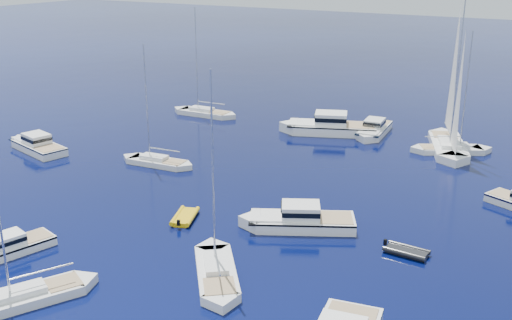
{
  "coord_description": "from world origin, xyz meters",
  "views": [
    {
      "loc": [
        25.07,
        -21.24,
        20.79
      ],
      "look_at": [
        -2.39,
        26.12,
        2.2
      ],
      "focal_mm": 42.67,
      "sensor_mm": 36.0,
      "label": 1
    }
  ],
  "objects": [
    {
      "name": "motor_cruiser_centre",
      "position": [
        5.73,
        18.81,
        0.0
      ],
      "size": [
        10.27,
        7.29,
        2.62
      ],
      "primitive_type": null,
      "rotation": [
        0.0,
        0.0,
        2.05
      ],
      "color": "white",
      "rests_on": "ground"
    },
    {
      "name": "motor_cruiser_horizon",
      "position": [
        1.88,
        47.21,
        0.0
      ],
      "size": [
        3.7,
        9.42,
        2.41
      ],
      "primitive_type": null,
      "rotation": [
        0.0,
        0.0,
        3.24
      ],
      "color": "silver",
      "rests_on": "ground"
    },
    {
      "name": "sailboat_mid_r",
      "position": [
        4.42,
        9.02,
        0.0
      ],
      "size": [
        8.18,
        9.36,
        14.56
      ],
      "primitive_type": null,
      "rotation": [
        0.0,
        0.0,
        0.67
      ],
      "color": "white",
      "rests_on": "ground"
    },
    {
      "name": "motor_cruiser_far_l",
      "position": [
        -28.46,
        22.35,
        0.0
      ],
      "size": [
        10.05,
        5.22,
        2.53
      ],
      "primitive_type": null,
      "rotation": [
        0.0,
        0.0,
        1.32
      ],
      "color": "white",
      "rests_on": "ground"
    },
    {
      "name": "tender_grey_far",
      "position": [
        -2.89,
        47.53,
        0.0
      ],
      "size": [
        4.61,
        3.14,
        0.95
      ],
      "primitive_type": null,
      "rotation": [
        0.0,
        0.0,
        1.35
      ],
      "color": "black",
      "rests_on": "ground"
    },
    {
      "name": "sailboat_mid_l",
      "position": [
        -13.77,
        25.26,
        0.0
      ],
      "size": [
        8.97,
        3.14,
        12.92
      ],
      "primitive_type": null,
      "rotation": [
        0.0,
        0.0,
        1.67
      ],
      "color": "silver",
      "rests_on": "ground"
    },
    {
      "name": "tender_yellow",
      "position": [
        -3.07,
        15.59,
        0.0
      ],
      "size": [
        3.18,
        4.14,
        0.95
      ],
      "primitive_type": null,
      "rotation": [
        0.0,
        0.0,
        0.36
      ],
      "color": "#E9B80D",
      "rests_on": "ground"
    },
    {
      "name": "motor_cruiser_distant",
      "position": [
        -3.11,
        45.03,
        0.0
      ],
      "size": [
        13.18,
        8.19,
        3.32
      ],
      "primitive_type": null,
      "rotation": [
        0.0,
        0.0,
        1.94
      ],
      "color": "white",
      "rests_on": "ground"
    },
    {
      "name": "sailboat_far_l",
      "position": [
        -21.18,
        44.56,
        0.0
      ],
      "size": [
        10.22,
        3.18,
        14.83
      ],
      "primitive_type": null,
      "rotation": [
        0.0,
        0.0,
        1.63
      ],
      "color": "silver",
      "rests_on": "ground"
    },
    {
      "name": "sailboat_fore",
      "position": [
        -4.18,
        0.47,
        0.0
      ],
      "size": [
        6.6,
        9.63,
        14.05
      ],
      "primitive_type": null,
      "rotation": [
        0.0,
        0.0,
        2.66
      ],
      "color": "silver",
      "rests_on": "ground"
    },
    {
      "name": "motor_cruiser_near",
      "position": [
        -10.63,
        4.05,
        0.0
      ],
      "size": [
        4.27,
        7.92,
        1.99
      ],
      "primitive_type": null,
      "rotation": [
        0.0,
        0.0,
        2.87
      ],
      "color": "white",
      "rests_on": "ground"
    },
    {
      "name": "tender_grey_near",
      "position": [
        14.61,
        18.72,
        0.0
      ],
      "size": [
        3.41,
        2.02,
        0.95
      ],
      "primitive_type": null,
      "rotation": [
        0.0,
        0.0,
        4.66
      ],
      "color": "black",
      "rests_on": "ground"
    },
    {
      "name": "sailboat_centre",
      "position": [
        11.68,
        44.8,
        0.0
      ],
      "size": [
        9.37,
        6.72,
        13.79
      ],
      "primitive_type": null,
      "rotation": [
        0.0,
        0.0,
        5.22
      ],
      "color": "silver",
      "rests_on": "ground"
    },
    {
      "name": "sailboat_sails_r",
      "position": [
        11.16,
        45.47,
        0.0
      ],
      "size": [
        7.81,
        13.51,
        19.32
      ],
      "primitive_type": null,
      "rotation": [
        0.0,
        0.0,
        3.5
      ],
      "color": "white",
      "rests_on": "ground"
    }
  ]
}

